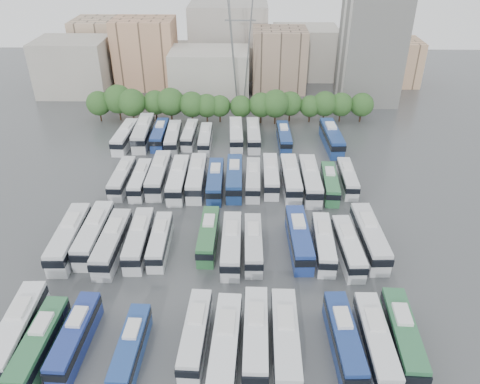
{
  "coord_description": "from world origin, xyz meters",
  "views": [
    {
      "loc": [
        4.11,
        -59.4,
        41.96
      ],
      "look_at": [
        2.79,
        5.43,
        3.0
      ],
      "focal_mm": 35.0,
      "sensor_mm": 36.0,
      "label": 1
    }
  ],
  "objects_px": {
    "bus_r0_s4": "(131,348)",
    "bus_r1_s6": "(208,235)",
    "bus_r2_s8": "(253,179)",
    "bus_r3_s2": "(160,134)",
    "bus_r0_s0": "(17,331)",
    "bus_r2_s7": "(234,177)",
    "bus_r2_s3": "(159,174)",
    "bus_r1_s0": "(70,237)",
    "bus_r1_s4": "(160,240)",
    "bus_r0_s7": "(225,345)",
    "bus_r2_s10": "(291,178)",
    "bus_r2_s2": "(140,179)",
    "bus_r0_s6": "(196,334)",
    "bus_r2_s4": "(178,179)",
    "bus_r3_s10": "(284,137)",
    "bus_r2_s1": "(122,177)",
    "bus_r2_s9": "(271,175)",
    "bus_r0_s13": "(403,336)",
    "bus_r1_s10": "(299,238)",
    "bus_r1_s1": "(94,233)",
    "bus_r3_s13": "(332,137)",
    "bus_r0_s8": "(256,335)",
    "bus_r3_s5": "(205,138)",
    "apartment_tower": "(371,49)",
    "electricity_pylon": "(240,32)",
    "bus_r3_s8": "(253,135)",
    "bus_r3_s7": "(236,134)",
    "bus_r1_s13": "(369,237)",
    "bus_r3_s3": "(173,137)",
    "bus_r1_s7": "(231,244)",
    "bus_r2_s13": "(347,178)",
    "bus_r1_s12": "(348,247)",
    "bus_r0_s1": "(39,345)",
    "bus_r3_s4": "(190,134)",
    "bus_r0_s11": "(344,339)",
    "bus_r3_s1": "(143,132)",
    "bus_r2_s6": "(215,181)",
    "bus_r2_s11": "(310,180)",
    "bus_r2_s12": "(330,183)",
    "bus_r0_s12": "(376,342)",
    "bus_r1_s8": "(253,244)",
    "bus_r1_s3": "(139,239)",
    "bus_r0_s9": "(285,340)"
  },
  "relations": [
    {
      "from": "bus_r2_s8",
      "to": "bus_r3_s2",
      "type": "xyz_separation_m",
      "value": [
        -19.57,
        18.74,
        0.02
      ]
    },
    {
      "from": "bus_r1_s1",
      "to": "bus_r1_s13",
      "type": "bearing_deg",
      "value": 0.2
    },
    {
      "from": "bus_r2_s3",
      "to": "bus_r3_s2",
      "type": "distance_m",
      "value": 18.08
    },
    {
      "from": "bus_r0_s6",
      "to": "bus_r2_s10",
      "type": "bearing_deg",
      "value": 72.04
    },
    {
      "from": "bus_r2_s7",
      "to": "bus_r1_s4",
      "type": "bearing_deg",
      "value": -119.76
    },
    {
      "from": "bus_r2_s2",
      "to": "bus_r2_s10",
      "type": "bearing_deg",
      "value": 0.76
    },
    {
      "from": "apartment_tower",
      "to": "bus_r1_s13",
      "type": "bearing_deg",
      "value": -101.17
    },
    {
      "from": "bus_r1_s12",
      "to": "bus_r2_s3",
      "type": "bearing_deg",
      "value": 143.44
    },
    {
      "from": "apartment_tower",
      "to": "bus_r3_s5",
      "type": "relative_size",
      "value": 2.38
    },
    {
      "from": "bus_r0_s8",
      "to": "bus_r1_s1",
      "type": "relative_size",
      "value": 0.96
    },
    {
      "from": "bus_r1_s10",
      "to": "bus_r3_s8",
      "type": "distance_m",
      "value": 36.66
    },
    {
      "from": "bus_r0_s0",
      "to": "bus_r0_s13",
      "type": "xyz_separation_m",
      "value": [
        42.72,
        0.24,
        -0.1
      ]
    },
    {
      "from": "bus_r1_s6",
      "to": "bus_r2_s8",
      "type": "height_order",
      "value": "bus_r2_s8"
    },
    {
      "from": "bus_r0_s6",
      "to": "bus_r2_s4",
      "type": "distance_m",
      "value": 35.15
    },
    {
      "from": "bus_r2_s13",
      "to": "bus_r3_s5",
      "type": "xyz_separation_m",
      "value": [
        -26.49,
        16.16,
        -0.01
      ]
    },
    {
      "from": "bus_r0_s1",
      "to": "bus_r1_s6",
      "type": "height_order",
      "value": "bus_r0_s1"
    },
    {
      "from": "electricity_pylon",
      "to": "bus_r2_s6",
      "type": "height_order",
      "value": "electricity_pylon"
    },
    {
      "from": "bus_r2_s11",
      "to": "bus_r2_s13",
      "type": "xyz_separation_m",
      "value": [
        6.75,
        1.46,
        -0.37
      ]
    },
    {
      "from": "bus_r0_s9",
      "to": "bus_r2_s7",
      "type": "relative_size",
      "value": 1.03
    },
    {
      "from": "bus_r2_s9",
      "to": "bus_r0_s13",
      "type": "bearing_deg",
      "value": -69.86
    },
    {
      "from": "bus_r2_s12",
      "to": "bus_r3_s3",
      "type": "relative_size",
      "value": 0.94
    },
    {
      "from": "bus_r0_s11",
      "to": "apartment_tower",
      "type": "bearing_deg",
      "value": 74.42
    },
    {
      "from": "bus_r0_s0",
      "to": "bus_r2_s7",
      "type": "bearing_deg",
      "value": 54.75
    },
    {
      "from": "bus_r1_s12",
      "to": "bus_r1_s13",
      "type": "bearing_deg",
      "value": 29.41
    },
    {
      "from": "bus_r3_s2",
      "to": "bus_r2_s10",
      "type": "bearing_deg",
      "value": -36.5
    },
    {
      "from": "bus_r0_s8",
      "to": "bus_r1_s12",
      "type": "height_order",
      "value": "bus_r0_s8"
    },
    {
      "from": "bus_r3_s10",
      "to": "bus_r2_s1",
      "type": "bearing_deg",
      "value": -150.17
    },
    {
      "from": "bus_r0_s7",
      "to": "bus_r2_s10",
      "type": "bearing_deg",
      "value": 77.89
    },
    {
      "from": "bus_r0_s1",
      "to": "bus_r1_s13",
      "type": "xyz_separation_m",
      "value": [
        39.83,
        20.16,
        0.18
      ]
    },
    {
      "from": "bus_r0_s13",
      "to": "bus_r2_s11",
      "type": "relative_size",
      "value": 0.93
    },
    {
      "from": "bus_r0_s4",
      "to": "bus_r1_s6",
      "type": "xyz_separation_m",
      "value": [
        6.76,
        20.55,
        0.09
      ]
    },
    {
      "from": "bus_r3_s3",
      "to": "bus_r3_s8",
      "type": "xyz_separation_m",
      "value": [
        16.64,
        1.52,
        0.05
      ]
    },
    {
      "from": "bus_r2_s8",
      "to": "electricity_pylon",
      "type": "bearing_deg",
      "value": 95.23
    },
    {
      "from": "bus_r0_s8",
      "to": "bus_r3_s5",
      "type": "relative_size",
      "value": 1.14
    },
    {
      "from": "bus_r2_s12",
      "to": "bus_r3_s5",
      "type": "relative_size",
      "value": 1.03
    },
    {
      "from": "bus_r1_s7",
      "to": "bus_r2_s13",
      "type": "relative_size",
      "value": 1.12
    },
    {
      "from": "bus_r0_s11",
      "to": "bus_r3_s1",
      "type": "relative_size",
      "value": 0.87
    },
    {
      "from": "bus_r3_s7",
      "to": "bus_r0_s8",
      "type": "bearing_deg",
      "value": -88.75
    },
    {
      "from": "bus_r0_s13",
      "to": "bus_r3_s2",
      "type": "distance_m",
      "value": 64.72
    },
    {
      "from": "bus_r0_s4",
      "to": "bus_r2_s9",
      "type": "bearing_deg",
      "value": 68.49
    },
    {
      "from": "bus_r2_s11",
      "to": "bus_r3_s13",
      "type": "xyz_separation_m",
      "value": [
        6.37,
        17.85,
        0.0
      ]
    },
    {
      "from": "bus_r2_s3",
      "to": "bus_r1_s0",
      "type": "bearing_deg",
      "value": -117.17
    },
    {
      "from": "bus_r0_s12",
      "to": "bus_r1_s8",
      "type": "distance_m",
      "value": 21.85
    },
    {
      "from": "bus_r2_s6",
      "to": "bus_r3_s8",
      "type": "xyz_separation_m",
      "value": [
        6.69,
        19.58,
        0.03
      ]
    },
    {
      "from": "bus_r1_s10",
      "to": "bus_r1_s1",
      "type": "bearing_deg",
      "value": 176.95
    },
    {
      "from": "bus_r0_s6",
      "to": "bus_r1_s3",
      "type": "bearing_deg",
      "value": 122.33
    },
    {
      "from": "bus_r0_s0",
      "to": "bus_r3_s13",
      "type": "relative_size",
      "value": 0.97
    },
    {
      "from": "bus_r0_s11",
      "to": "bus_r2_s2",
      "type": "relative_size",
      "value": 1.08
    },
    {
      "from": "bus_r0_s1",
      "to": "bus_r3_s4",
      "type": "xyz_separation_m",
      "value": [
        9.95,
        56.21,
        -0.17
      ]
    },
    {
      "from": "bus_r1_s0",
      "to": "bus_r1_s13",
      "type": "relative_size",
      "value": 1.01
    }
  ]
}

